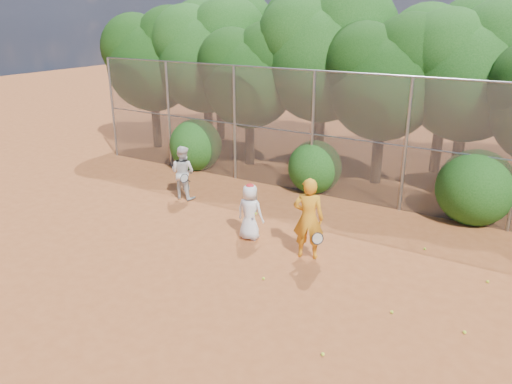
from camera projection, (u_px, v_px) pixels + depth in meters
The scene contains 23 objects.
ground at pixel (237, 277), 11.39m from camera, with size 80.00×80.00×0.00m, color brown.
fence_back at pixel (338, 136), 15.57m from camera, with size 20.05×0.09×4.03m.
tree_0 at pixel (153, 56), 21.12m from camera, with size 4.38×3.81×6.00m.
tree_1 at pixel (208, 52), 20.23m from camera, with size 4.64×4.03×6.35m.
tree_2 at pixel (251, 72), 18.64m from camera, with size 3.99×3.47×5.47m.
tree_3 at pixel (325, 50), 17.95m from camera, with size 4.89×4.26×6.70m.
tree_4 at pixel (386, 74), 16.47m from camera, with size 4.19×3.64×5.73m.
tree_5 at pixel (472, 67), 15.79m from camera, with size 4.51×3.92×6.17m.
tree_9 at pixel (220, 44), 22.50m from camera, with size 4.83×4.20×6.62m.
tree_10 at pixel (325, 40), 20.13m from camera, with size 5.15×4.48×7.06m.
tree_11 at pixel (450, 58), 17.53m from camera, with size 4.64×4.03×6.35m.
bush_0 at pixel (196, 143), 19.04m from camera, with size 2.00×2.00×2.00m, color #154310.
bush_1 at pixel (315, 165), 16.64m from camera, with size 1.80×1.80×1.80m, color #154310.
bush_2 at pixel (476, 184), 14.13m from camera, with size 2.20×2.20×2.20m, color #154310.
player_yellow at pixel (308, 218), 11.99m from camera, with size 0.92×0.69×2.04m.
player_teen at pixel (250, 212), 13.06m from camera, with size 0.77×0.53×1.54m.
player_white at pixel (183, 172), 15.95m from camera, with size 0.90×0.76×1.73m.
ball_0 at pixel (392, 312), 9.98m from camera, with size 0.07×0.07×0.07m, color #B8D526.
ball_1 at pixel (425, 249), 12.65m from camera, with size 0.07×0.07×0.07m, color #B8D526.
ball_2 at pixel (323, 354), 8.75m from camera, with size 0.07×0.07×0.07m, color #B8D526.
ball_3 at pixel (465, 332), 9.35m from camera, with size 0.07×0.07×0.07m, color #B8D526.
ball_4 at pixel (264, 279), 11.24m from camera, with size 0.07×0.07×0.07m, color #B8D526.
ball_5 at pixel (488, 282), 11.11m from camera, with size 0.07×0.07×0.07m, color #B8D526.
Camera 1 is at (5.58, -8.37, 5.69)m, focal length 35.00 mm.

